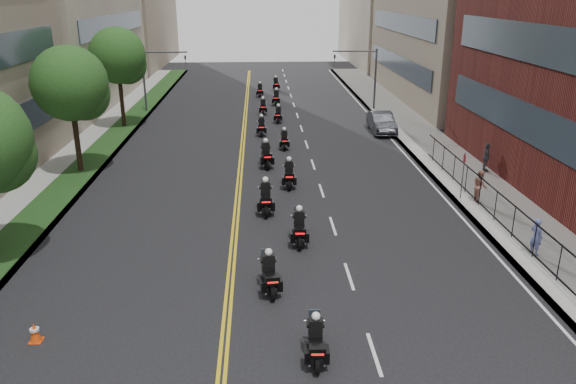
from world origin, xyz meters
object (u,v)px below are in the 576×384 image
at_px(motorcycle_3, 299,229).
at_px(motorcycle_9, 278,115).
at_px(pedestrian_a, 536,236).
at_px(traffic_cone, 35,332).
at_px(motorcycle_1, 316,342).
at_px(parked_sedan, 382,122).
at_px(motorcycle_7, 284,140).
at_px(motorcycle_11, 276,98).
at_px(motorcycle_10, 263,107).
at_px(motorcycle_12, 260,91).
at_px(pedestrian_c, 486,157).
at_px(motorcycle_13, 276,84).
at_px(motorcycle_2, 269,275).
at_px(motorcycle_4, 266,199).
at_px(motorcycle_8, 262,127).
at_px(motorcycle_5, 289,175).
at_px(pedestrian_b, 480,186).
at_px(motorcycle_6, 266,156).

distance_m(motorcycle_3, motorcycle_9, 24.21).
height_order(pedestrian_a, traffic_cone, pedestrian_a).
relative_size(motorcycle_1, parked_sedan, 0.44).
distance_m(motorcycle_7, motorcycle_11, 16.13).
distance_m(motorcycle_10, motorcycle_12, 8.83).
relative_size(motorcycle_11, pedestrian_c, 1.28).
xyz_separation_m(motorcycle_3, pedestrian_c, (12.04, 9.35, 0.35)).
bearing_deg(motorcycle_13, motorcycle_2, -95.81).
height_order(motorcycle_9, motorcycle_12, motorcycle_12).
distance_m(motorcycle_4, motorcycle_8, 16.03).
distance_m(motorcycle_2, motorcycle_12, 40.63).
distance_m(motorcycle_13, pedestrian_c, 33.18).
bearing_deg(motorcycle_13, motorcycle_3, -94.03).
bearing_deg(motorcycle_10, motorcycle_1, -87.49).
relative_size(motorcycle_12, pedestrian_a, 1.34).
xyz_separation_m(motorcycle_2, traffic_cone, (-7.53, -2.84, -0.33)).
height_order(motorcycle_2, traffic_cone, motorcycle_2).
bearing_deg(motorcycle_10, motorcycle_13, 83.56).
height_order(motorcycle_10, traffic_cone, motorcycle_10).
height_order(motorcycle_7, traffic_cone, motorcycle_7).
relative_size(motorcycle_3, motorcycle_5, 0.99).
height_order(motorcycle_8, motorcycle_11, motorcycle_11).
relative_size(motorcycle_1, motorcycle_2, 0.94).
bearing_deg(motorcycle_9, motorcycle_2, -87.68).
xyz_separation_m(motorcycle_2, pedestrian_a, (11.15, 2.21, 0.29)).
xyz_separation_m(motorcycle_7, motorcycle_13, (0.20, 24.62, 0.04)).
bearing_deg(motorcycle_13, pedestrian_a, -81.03).
relative_size(motorcycle_1, motorcycle_11, 0.94).
bearing_deg(motorcycle_2, motorcycle_5, 76.72).
bearing_deg(motorcycle_2, parked_sedan, 62.38).
distance_m(motorcycle_1, motorcycle_4, 12.18).
bearing_deg(motorcycle_2, pedestrian_c, 38.47).
xyz_separation_m(motorcycle_7, traffic_cone, (-9.01, -22.73, -0.27)).
height_order(motorcycle_10, pedestrian_b, pedestrian_b).
distance_m(pedestrian_a, pedestrian_b, 6.26).
xyz_separation_m(motorcycle_6, motorcycle_9, (1.23, 12.70, -0.11)).
bearing_deg(motorcycle_3, motorcycle_10, 94.76).
bearing_deg(motorcycle_10, motorcycle_5, -85.78).
relative_size(motorcycle_1, motorcycle_10, 1.00).
relative_size(motorcycle_10, traffic_cone, 3.16).
bearing_deg(motorcycle_8, motorcycle_12, 90.65).
xyz_separation_m(motorcycle_3, motorcycle_10, (-1.30, 27.66, -0.06)).
height_order(motorcycle_1, motorcycle_9, motorcycle_1).
bearing_deg(motorcycle_4, pedestrian_c, 22.00).
xyz_separation_m(motorcycle_10, parked_sedan, (9.24, -7.45, 0.16)).
height_order(motorcycle_1, motorcycle_5, motorcycle_5).
xyz_separation_m(motorcycle_13, pedestrian_b, (9.47, -36.04, 0.35)).
distance_m(motorcycle_3, pedestrian_a, 9.93).
relative_size(motorcycle_10, pedestrian_a, 1.33).
relative_size(motorcycle_5, traffic_cone, 3.51).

